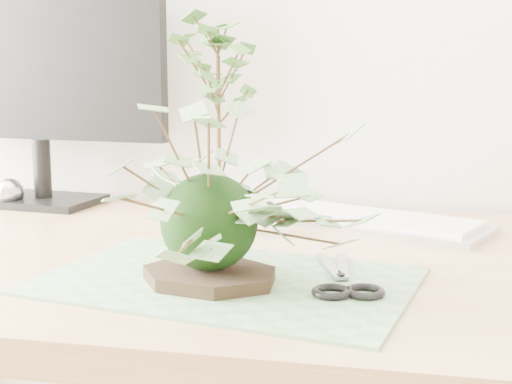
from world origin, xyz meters
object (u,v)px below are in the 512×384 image
at_px(maple_kokedama, 218,70).
at_px(keyboard, 338,216).
at_px(desk, 252,315).
at_px(monitor, 39,67).
at_px(ivy_kokedama, 209,176).

xyz_separation_m(maple_kokedama, keyboard, (0.17, 0.12, -0.24)).
height_order(desk, keyboard, keyboard).
distance_m(maple_kokedama, monitor, 0.41).
bearing_deg(maple_kokedama, keyboard, 35.45).
distance_m(maple_kokedama, keyboard, 0.31).
bearing_deg(monitor, ivy_kokedama, -38.50).
height_order(ivy_kokedama, keyboard, ivy_kokedama).
xyz_separation_m(desk, maple_kokedama, (-0.07, 0.11, 0.33)).
xyz_separation_m(desk, keyboard, (0.09, 0.23, 0.10)).
distance_m(desk, keyboard, 0.27).
bearing_deg(desk, monitor, 148.46).
bearing_deg(ivy_kokedama, keyboard, 73.91).
bearing_deg(ivy_kokedama, maple_kokedama, 102.53).
relative_size(desk, maple_kokedama, 4.58).
distance_m(desk, ivy_kokedama, 0.26).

